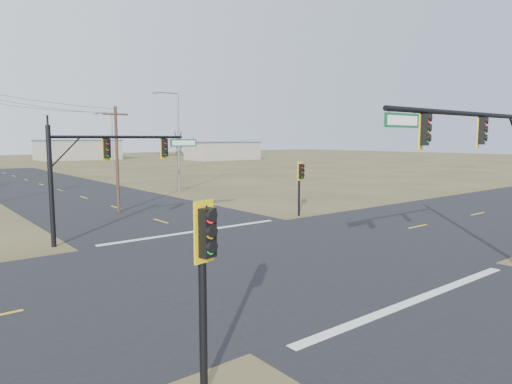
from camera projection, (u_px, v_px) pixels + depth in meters
ground at (276, 257)px, 21.75m from camera, size 320.00×320.00×0.00m
road_ew at (276, 257)px, 21.75m from camera, size 160.00×14.00×0.02m
road_ns at (276, 257)px, 21.75m from camera, size 14.00×160.00×0.02m
stop_bar_near at (417, 299)px, 15.91m from camera, size 12.00×0.40×0.01m
stop_bar_far at (195, 231)px, 27.57m from camera, size 12.00×0.40×0.01m
mast_arm_near at (484, 149)px, 17.97m from camera, size 10.34×0.57×7.13m
mast_arm_far at (111, 157)px, 25.25m from camera, size 8.83×0.59×6.30m
pedestal_signal_ne at (301, 176)px, 32.82m from camera, size 0.59×0.50×3.98m
pedestal_signal_sw at (206, 254)px, 9.71m from camera, size 0.63×0.54×4.34m
utility_pole_near at (117, 157)px, 34.31m from camera, size 1.96×0.23×8.01m
streetlight_a at (176, 136)px, 47.47m from camera, size 2.92×0.40×10.44m
streetlight_b at (111, 141)px, 66.19m from camera, size 2.63×0.36×9.39m
bare_tree_c at (179, 148)px, 58.46m from camera, size 3.13×3.13×5.58m
bare_tree_d at (178, 137)px, 64.10m from camera, size 3.47×3.47×7.24m
warehouse_mid at (78, 150)px, 122.42m from camera, size 20.00×12.00×5.00m
warehouse_right at (223, 151)px, 121.56m from camera, size 18.00×10.00×4.50m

